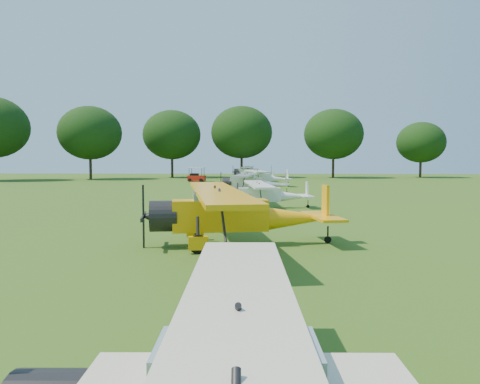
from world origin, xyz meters
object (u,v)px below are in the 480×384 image
object	(u,v)px
aircraft_6	(253,174)
aircraft_4	(252,181)
aircraft_5	(261,176)
golf_cart	(196,177)
aircraft_3	(266,192)
aircraft_7	(252,171)
aircraft_2	(235,210)

from	to	relation	value
aircraft_6	aircraft_4	bearing A→B (deg)	-85.83
aircraft_5	golf_cart	xyz separation A→B (m)	(-9.48, 12.76, -0.54)
aircraft_6	golf_cart	distance (m)	8.47
aircraft_3	aircraft_7	xyz separation A→B (m)	(-1.52, 49.59, 0.24)
aircraft_4	aircraft_6	world-z (taller)	aircraft_4
aircraft_3	aircraft_4	world-z (taller)	aircraft_4
aircraft_5	aircraft_6	xyz separation A→B (m)	(-1.02, 12.79, -0.17)
aircraft_7	aircraft_4	bearing A→B (deg)	-86.41
aircraft_4	golf_cart	bearing A→B (deg)	114.58
aircraft_5	aircraft_7	bearing A→B (deg)	84.79
aircraft_2	aircraft_7	world-z (taller)	aircraft_2
aircraft_3	aircraft_6	xyz separation A→B (m)	(-1.14, 37.50, 0.00)
aircraft_2	golf_cart	bearing A→B (deg)	89.08
aircraft_2	aircraft_7	distance (m)	63.40
aircraft_4	aircraft_5	world-z (taller)	aircraft_5
aircraft_2	aircraft_5	bearing A→B (deg)	78.07
aircraft_3	aircraft_6	distance (m)	37.51
aircraft_5	aircraft_6	size ratio (longest dim) A/B	1.16
aircraft_5	aircraft_3	bearing A→B (deg)	-98.16
aircraft_6	aircraft_7	distance (m)	12.10
aircraft_2	aircraft_7	bearing A→B (deg)	80.11
aircraft_7	aircraft_3	bearing A→B (deg)	-85.41
aircraft_2	aircraft_6	distance (m)	51.31
aircraft_6	aircraft_7	size ratio (longest dim) A/B	0.82
aircraft_2	aircraft_6	bearing A→B (deg)	79.69
aircraft_6	golf_cart	size ratio (longest dim) A/B	3.48
aircraft_3	aircraft_5	bearing A→B (deg)	84.69
aircraft_4	golf_cart	world-z (taller)	golf_cart
aircraft_3	aircraft_6	world-z (taller)	aircraft_6
aircraft_3	golf_cart	size ratio (longest dim) A/B	3.47
aircraft_5	aircraft_7	distance (m)	24.92
aircraft_2	aircraft_5	xyz separation A→B (m)	(1.33, 38.52, -0.13)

